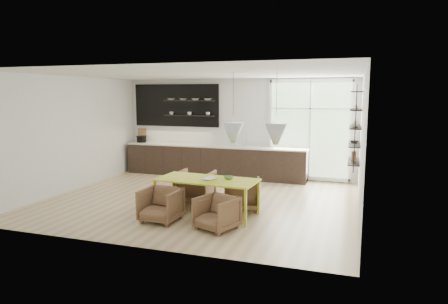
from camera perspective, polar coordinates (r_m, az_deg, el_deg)
room at (r=9.94m, az=1.94°, el=2.57°), size 7.02×6.01×2.91m
kitchen_run at (r=11.95m, az=-1.84°, el=-0.62°), size 5.54×0.69×2.75m
right_shelving at (r=9.61m, az=18.23°, el=3.10°), size 0.26×1.22×1.90m
dining_table at (r=8.11m, az=-2.45°, el=-4.23°), size 2.10×1.06×0.74m
armchair_back_left at (r=9.16m, az=-4.12°, el=-4.89°), size 0.80×0.82×0.73m
armchair_back_right at (r=8.59m, az=2.66°, el=-5.94°), size 0.88×0.90×0.68m
armchair_front_left at (r=7.87m, az=-9.01°, el=-7.49°), size 0.73×0.75×0.65m
armchair_front_right at (r=7.32m, az=-1.07°, el=-8.73°), size 0.86×0.87×0.61m
wire_stool at (r=8.86m, az=-8.72°, el=-6.00°), size 0.34×0.34×0.43m
table_book at (r=8.15m, az=-2.72°, el=-3.71°), size 0.31×0.36×0.03m
table_bowl at (r=8.11m, az=0.65°, el=-3.65°), size 0.24×0.24×0.06m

